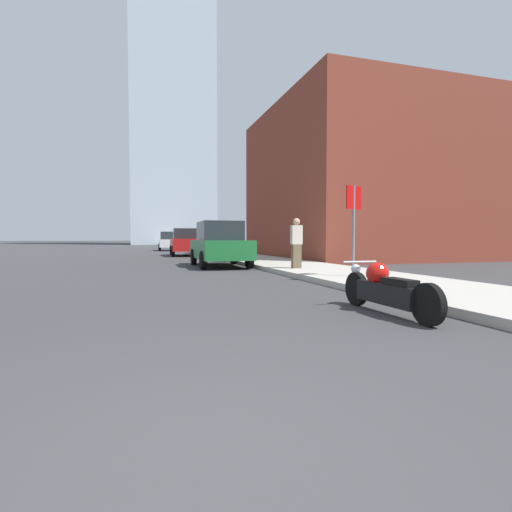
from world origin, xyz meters
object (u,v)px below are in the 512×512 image
stop_sign (354,215)px  pedestrian (296,243)px  motorcycle (385,289)px  parked_car_red (185,242)px  parked_car_white (169,241)px  parked_car_green (220,244)px

stop_sign → pedestrian: size_ratio=1.42×
motorcycle → pedestrian: (1.53, 7.03, 0.61)m
parked_car_red → pedestrian: 14.11m
parked_car_white → pedestrian: size_ratio=2.48×
motorcycle → parked_car_green: bearing=90.7°
parked_car_green → parked_car_white: bearing=91.5°
motorcycle → parked_car_red: size_ratio=0.52×
parked_car_red → parked_car_white: parked_car_red is taller
parked_car_red → stop_sign: bearing=-79.5°
parked_car_white → motorcycle: bearing=-86.5°
motorcycle → parked_car_white: bearing=90.0°
stop_sign → pedestrian: stop_sign is taller
parked_car_green → parked_car_white: size_ratio=1.09×
motorcycle → parked_car_white: parked_car_white is taller
parked_car_green → pedestrian: (1.81, -3.59, 0.10)m
motorcycle → pedestrian: bearing=76.9°
motorcycle → parked_car_white: (-0.45, 32.64, 0.48)m
motorcycle → stop_sign: 4.63m
motorcycle → parked_car_red: 21.02m
motorcycle → stop_sign: size_ratio=0.96×
motorcycle → pedestrian: size_ratio=1.37×
parked_car_green → parked_car_white: parked_car_green is taller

